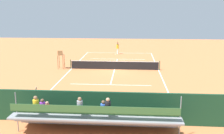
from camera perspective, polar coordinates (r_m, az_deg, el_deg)
name	(u,v)px	position (r m, az deg, el deg)	size (l,w,h in m)	color
ground_plane	(115,69)	(29.29, 0.58, -0.53)	(60.00, 60.00, 0.00)	#D17542
court_line_markings	(115,69)	(29.33, 0.58, -0.50)	(10.10, 22.20, 0.01)	white
tennis_net	(115,65)	(29.18, 0.58, 0.43)	(10.30, 0.10, 1.07)	black
backdrop_wall	(100,107)	(15.67, -2.72, -8.98)	(18.00, 0.16, 2.00)	#194228
bleacher_stand	(93,117)	(14.47, -4.23, -11.16)	(9.06, 2.40, 2.48)	gray
umpire_chair	(61,58)	(29.92, -11.38, 2.08)	(0.67, 0.67, 2.14)	olive
courtside_bench	(136,110)	(16.41, 5.48, -9.64)	(1.80, 0.40, 0.93)	#33383D
equipment_bag	(114,116)	(16.47, 0.44, -10.93)	(0.90, 0.36, 0.36)	black
tennis_player	(118,47)	(38.93, 1.25, 4.39)	(0.47, 0.56, 1.93)	white
tennis_racket	(115,54)	(38.75, 0.69, 2.85)	(0.57, 0.42, 0.03)	black
tennis_ball_near	(128,58)	(36.10, 3.62, 2.10)	(0.07, 0.07, 0.07)	#CCDB33
line_judge	(35,101)	(17.31, -16.90, -7.32)	(0.40, 0.55, 1.93)	#232328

